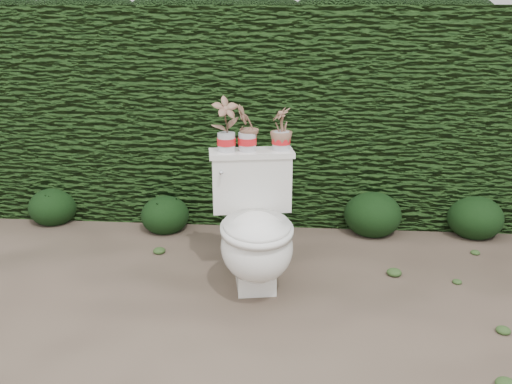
# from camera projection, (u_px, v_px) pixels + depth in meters

# --- Properties ---
(ground) EXTENTS (60.00, 60.00, 0.00)m
(ground) POSITION_uv_depth(u_px,v_px,m) (249.00, 299.00, 3.09)
(ground) COLOR #6F5D4C
(ground) RESTS_ON ground
(hedge) EXTENTS (8.00, 1.00, 1.60)m
(hedge) POSITION_uv_depth(u_px,v_px,m) (267.00, 111.00, 4.34)
(hedge) COLOR #234416
(hedge) RESTS_ON ground
(toilet) EXTENTS (0.57, 0.75, 0.78)m
(toilet) POSITION_uv_depth(u_px,v_px,m) (255.00, 232.00, 3.11)
(toilet) COLOR white
(toilet) RESTS_ON ground
(potted_plant_left) EXTENTS (0.19, 0.17, 0.31)m
(potted_plant_left) POSITION_uv_depth(u_px,v_px,m) (226.00, 126.00, 3.14)
(potted_plant_left) COLOR #237130
(potted_plant_left) RESTS_ON toilet
(potted_plant_center) EXTENTS (0.18, 0.18, 0.26)m
(potted_plant_center) POSITION_uv_depth(u_px,v_px,m) (247.00, 129.00, 3.16)
(potted_plant_center) COLOR #237130
(potted_plant_center) RESTS_ON toilet
(potted_plant_right) EXTENTS (0.16, 0.16, 0.24)m
(potted_plant_right) POSITION_uv_depth(u_px,v_px,m) (281.00, 130.00, 3.18)
(potted_plant_right) COLOR #237130
(potted_plant_right) RESTS_ON toilet
(liriope_clump_1) EXTENTS (0.37, 0.37, 0.29)m
(liriope_clump_1) POSITION_uv_depth(u_px,v_px,m) (53.00, 203.00, 4.19)
(liriope_clump_1) COLOR black
(liriope_clump_1) RESTS_ON ground
(liriope_clump_2) EXTENTS (0.36, 0.36, 0.29)m
(liriope_clump_2) POSITION_uv_depth(u_px,v_px,m) (165.00, 212.00, 4.03)
(liriope_clump_2) COLOR black
(liriope_clump_2) RESTS_ON ground
(liriope_clump_3) EXTENTS (0.43, 0.43, 0.35)m
(liriope_clump_3) POSITION_uv_depth(u_px,v_px,m) (258.00, 205.00, 4.08)
(liriope_clump_3) COLOR black
(liriope_clump_3) RESTS_ON ground
(liriope_clump_4) EXTENTS (0.42, 0.42, 0.33)m
(liriope_clump_4) POSITION_uv_depth(u_px,v_px,m) (373.00, 211.00, 3.97)
(liriope_clump_4) COLOR black
(liriope_clump_4) RESTS_ON ground
(liriope_clump_5) EXTENTS (0.40, 0.40, 0.32)m
(liriope_clump_5) POSITION_uv_depth(u_px,v_px,m) (475.00, 214.00, 3.94)
(liriope_clump_5) COLOR black
(liriope_clump_5) RESTS_ON ground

